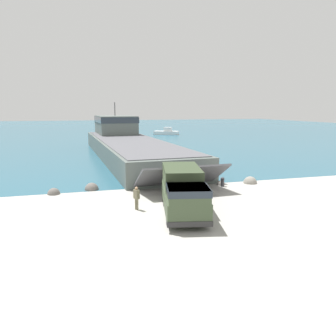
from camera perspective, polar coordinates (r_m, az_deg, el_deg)
ground_plane at (r=23.52m, az=-0.44°, el=-6.90°), size 240.00×240.00×0.00m
water_surface at (r=118.25m, az=-12.77°, el=6.64°), size 240.00×180.00×0.01m
landing_craft at (r=50.73m, az=-7.29°, el=4.61°), size 10.59×42.28×8.11m
military_truck at (r=21.97m, az=2.67°, el=-4.01°), size 4.07×7.70×2.96m
soldier_on_ramp at (r=22.86m, az=-5.51°, el=-4.97°), size 0.41×0.50×1.65m
moored_boat_a at (r=90.20m, az=-0.26°, el=6.27°), size 7.13×5.38×2.00m
mooring_bollard at (r=30.09m, az=9.46°, el=-2.32°), size 0.37×0.37×0.86m
shoreline_rock_a at (r=32.03m, az=14.10°, el=-2.57°), size 1.28×1.28×1.28m
shoreline_rock_b at (r=28.72m, az=-19.26°, el=-4.31°), size 1.02×1.02×1.02m
shoreline_rock_c at (r=30.76m, az=9.16°, el=-2.92°), size 0.78×0.78×0.78m
shoreline_rock_d at (r=29.37m, az=-13.15°, el=-3.68°), size 1.21×1.21×1.21m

